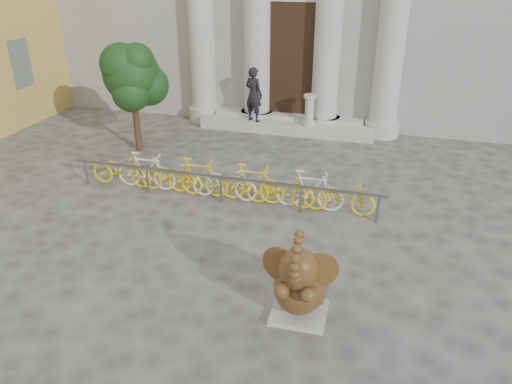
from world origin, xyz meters
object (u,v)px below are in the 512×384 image
(bike_rack, at_px, (224,180))
(elephant_statue, at_px, (300,284))
(pedestrian, at_px, (254,94))
(tree, at_px, (132,77))

(bike_rack, bearing_deg, elephant_statue, -55.51)
(bike_rack, distance_m, pedestrian, 5.40)
(elephant_statue, relative_size, bike_rack, 0.23)
(tree, xyz_separation_m, pedestrian, (2.93, 2.79, -1.03))
(bike_rack, relative_size, tree, 2.40)
(elephant_statue, height_order, tree, tree)
(elephant_statue, bearing_deg, pedestrian, 108.76)
(tree, relative_size, pedestrian, 1.80)
(elephant_statue, height_order, pedestrian, pedestrian)
(elephant_statue, bearing_deg, tree, 132.93)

